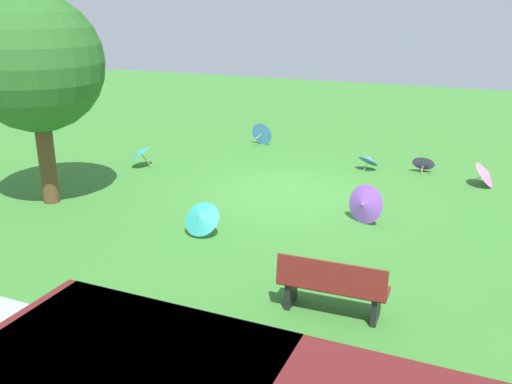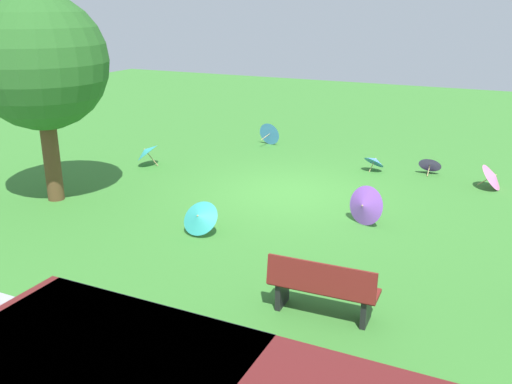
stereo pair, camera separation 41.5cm
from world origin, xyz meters
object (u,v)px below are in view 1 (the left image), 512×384
(parasol_teal_1, at_px, (140,152))
(parasol_purple_3, at_px, (424,162))
(parasol_purple_2, at_px, (364,204))
(parasol_blue_1, at_px, (263,133))
(parasol_teal_0, at_px, (201,218))
(park_bench, at_px, (332,286))
(shade_tree, at_px, (35,64))
(parasol_blue_2, at_px, (369,159))
(parasol_pink_0, at_px, (487,174))

(parasol_teal_1, xyz_separation_m, parasol_purple_3, (-7.33, -2.63, -0.13))
(parasol_purple_2, height_order, parasol_blue_1, parasol_purple_2)
(parasol_teal_0, distance_m, parasol_blue_1, 7.58)
(park_bench, xyz_separation_m, shade_tree, (7.30, -2.21, 2.66))
(parasol_purple_2, relative_size, parasol_blue_2, 1.15)
(park_bench, bearing_deg, parasol_blue_2, -81.45)
(park_bench, distance_m, parasol_blue_2, 7.79)
(parasol_teal_0, distance_m, parasol_purple_2, 3.39)
(shade_tree, height_order, parasol_purple_3, shade_tree)
(shade_tree, distance_m, parasol_teal_1, 4.23)
(parasol_teal_0, xyz_separation_m, parasol_blue_1, (1.77, -7.37, -0.00))
(parasol_blue_2, height_order, parasol_purple_3, parasol_purple_3)
(shade_tree, distance_m, parasol_teal_0, 4.96)
(parasol_teal_0, xyz_separation_m, parasol_purple_2, (-2.79, -1.92, 0.05))
(shade_tree, xyz_separation_m, parasol_blue_2, (-6.14, -5.49, -2.82))
(parasol_teal_0, height_order, parasol_blue_1, parasol_blue_1)
(park_bench, height_order, parasol_purple_2, park_bench)
(park_bench, relative_size, parasol_teal_0, 2.12)
(parasol_blue_1, height_order, parasol_purple_3, parasol_blue_1)
(parasol_pink_0, relative_size, parasol_blue_1, 1.03)
(shade_tree, bearing_deg, parasol_purple_3, -142.04)
(parasol_purple_2, bearing_deg, parasol_purple_3, -98.51)
(park_bench, bearing_deg, parasol_pink_0, -104.00)
(parasol_teal_1, bearing_deg, park_bench, 142.38)
(parasol_blue_2, bearing_deg, parasol_pink_0, 174.93)
(parasol_purple_3, bearing_deg, shade_tree, 37.96)
(parasol_purple_3, bearing_deg, parasol_blue_2, 15.65)
(parasol_purple_2, bearing_deg, parasol_teal_1, -14.16)
(shade_tree, distance_m, parasol_blue_2, 8.71)
(park_bench, bearing_deg, parasol_teal_1, -37.62)
(parasol_teal_1, xyz_separation_m, parasol_blue_2, (-5.93, -2.24, -0.12))
(parasol_pink_0, xyz_separation_m, parasol_purple_2, (2.25, 3.66, 0.09))
(parasol_teal_0, height_order, parasol_purple_3, parasol_teal_0)
(parasol_teal_0, relative_size, parasol_purple_3, 1.25)
(parasol_blue_2, bearing_deg, parasol_blue_1, -21.89)
(parasol_blue_1, relative_size, parasol_purple_3, 1.24)
(parasol_blue_1, height_order, parasol_blue_2, parasol_blue_1)
(shade_tree, xyz_separation_m, parasol_blue_1, (-2.34, -7.02, -2.75))
(parasol_teal_0, xyz_separation_m, parasol_purple_3, (-3.43, -6.24, -0.08))
(park_bench, relative_size, shade_tree, 0.35)
(parasol_blue_1, bearing_deg, parasol_purple_2, 129.88)
(park_bench, relative_size, parasol_purple_3, 2.66)
(park_bench, distance_m, parasol_purple_2, 3.80)
(parasol_teal_1, xyz_separation_m, parasol_blue_1, (-2.13, -3.77, -0.05))
(shade_tree, bearing_deg, parasol_teal_0, 175.03)
(parasol_teal_0, distance_m, parasol_pink_0, 7.52)
(parasol_teal_0, bearing_deg, parasol_purple_2, -145.41)
(parasol_purple_2, xyz_separation_m, parasol_purple_3, (-0.65, -4.32, -0.13))
(parasol_pink_0, xyz_separation_m, parasol_blue_1, (6.81, -1.79, 0.04))
(parasol_pink_0, distance_m, parasol_blue_1, 7.04)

